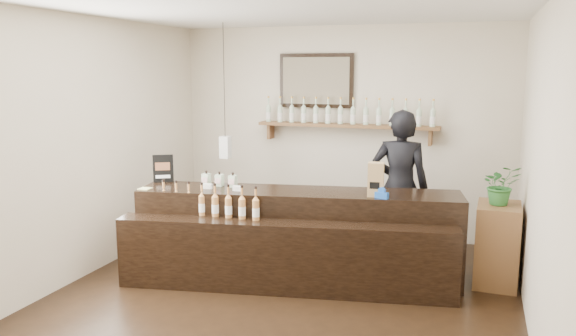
% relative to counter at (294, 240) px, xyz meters
% --- Properties ---
extents(ground, '(5.00, 5.00, 0.00)m').
position_rel_counter_xyz_m(ground, '(0.04, -0.57, -0.45)').
color(ground, black).
rests_on(ground, ground).
extents(room_shell, '(5.00, 5.00, 5.00)m').
position_rel_counter_xyz_m(room_shell, '(0.04, -0.57, 1.25)').
color(room_shell, beige).
rests_on(room_shell, ground).
extents(back_wall_decor, '(2.66, 0.96, 1.69)m').
position_rel_counter_xyz_m(back_wall_decor, '(-0.10, 1.80, 1.30)').
color(back_wall_decor, brown).
rests_on(back_wall_decor, ground).
extents(counter, '(3.48, 1.50, 1.12)m').
position_rel_counter_xyz_m(counter, '(0.00, 0.00, 0.00)').
color(counter, black).
rests_on(counter, ground).
extents(promo_sign, '(0.21, 0.12, 0.32)m').
position_rel_counter_xyz_m(promo_sign, '(-1.58, 0.06, 0.67)').
color(promo_sign, black).
rests_on(promo_sign, counter).
extents(paper_bag, '(0.17, 0.14, 0.35)m').
position_rel_counter_xyz_m(paper_bag, '(0.84, 0.12, 0.68)').
color(paper_bag, '#9C744B').
rests_on(paper_bag, counter).
extents(tape_dispenser, '(0.14, 0.09, 0.11)m').
position_rel_counter_xyz_m(tape_dispenser, '(0.91, 0.05, 0.55)').
color(tape_dispenser, '#194EAF').
rests_on(tape_dispenser, counter).
extents(side_cabinet, '(0.45, 0.60, 0.86)m').
position_rel_counter_xyz_m(side_cabinet, '(2.04, 0.59, -0.02)').
color(side_cabinet, brown).
rests_on(side_cabinet, ground).
extents(potted_plant, '(0.45, 0.42, 0.42)m').
position_rel_counter_xyz_m(potted_plant, '(2.04, 0.59, 0.61)').
color(potted_plant, '#2B6D2C').
rests_on(potted_plant, side_cabinet).
extents(shopkeeper, '(0.75, 0.51, 2.02)m').
position_rel_counter_xyz_m(shopkeeper, '(0.97, 0.98, 0.56)').
color(shopkeeper, black).
rests_on(shopkeeper, ground).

